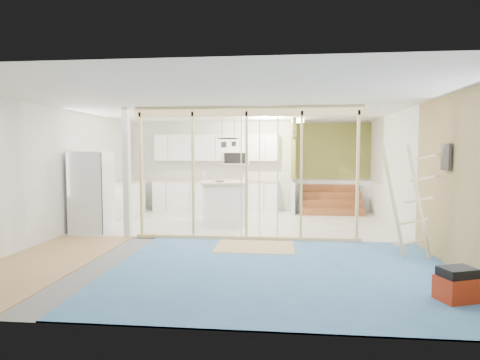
# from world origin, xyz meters

# --- Properties ---
(room) EXTENTS (7.01, 8.01, 2.61)m
(room) POSITION_xyz_m (0.00, 0.00, 1.30)
(room) COLOR slate
(room) RESTS_ON ground
(floor_overlays) EXTENTS (7.00, 8.00, 0.03)m
(floor_overlays) POSITION_xyz_m (0.07, 0.06, 0.01)
(floor_overlays) COLOR silver
(floor_overlays) RESTS_ON room
(stud_frame) EXTENTS (4.66, 0.14, 2.60)m
(stud_frame) POSITION_xyz_m (-0.24, -0.00, 1.59)
(stud_frame) COLOR #D8BC84
(stud_frame) RESTS_ON room
(base_cabinets) EXTENTS (4.45, 2.24, 0.93)m
(base_cabinets) POSITION_xyz_m (-1.61, 3.36, 0.47)
(base_cabinets) COLOR white
(base_cabinets) RESTS_ON room
(upper_cabinets) EXTENTS (3.60, 0.41, 0.85)m
(upper_cabinets) POSITION_xyz_m (-0.84, 3.82, 1.82)
(upper_cabinets) COLOR white
(upper_cabinets) RESTS_ON room
(green_partition) EXTENTS (2.25, 1.51, 2.60)m
(green_partition) POSITION_xyz_m (2.04, 3.66, 0.94)
(green_partition) COLOR olive
(green_partition) RESTS_ON room
(pot_rack) EXTENTS (0.52, 0.52, 0.72)m
(pot_rack) POSITION_xyz_m (-0.31, 1.89, 2.00)
(pot_rack) COLOR black
(pot_rack) RESTS_ON room
(sheathing_panel) EXTENTS (0.02, 4.00, 2.60)m
(sheathing_panel) POSITION_xyz_m (3.48, -2.00, 1.30)
(sheathing_panel) COLOR tan
(sheathing_panel) RESTS_ON room
(electrical_panel) EXTENTS (0.04, 0.30, 0.40)m
(electrical_panel) POSITION_xyz_m (3.43, -1.40, 1.65)
(electrical_panel) COLOR #3C3C41
(electrical_panel) RESTS_ON room
(ceiling_light) EXTENTS (0.32, 0.32, 0.08)m
(ceiling_light) POSITION_xyz_m (1.40, 3.00, 2.54)
(ceiling_light) COLOR #FFEABF
(ceiling_light) RESTS_ON room
(fridge) EXTENTS (0.79, 0.77, 1.73)m
(fridge) POSITION_xyz_m (-3.05, 0.45, 0.87)
(fridge) COLOR silver
(fridge) RESTS_ON room
(island) EXTENTS (1.26, 1.26, 1.03)m
(island) POSITION_xyz_m (-0.40, 1.64, 0.51)
(island) COLOR white
(island) RESTS_ON room
(bowl) EXTENTS (0.29, 0.29, 0.07)m
(bowl) POSITION_xyz_m (-0.46, 1.54, 1.06)
(bowl) COLOR silver
(bowl) RESTS_ON island
(soap_bottle_a) EXTENTS (0.16, 0.16, 0.34)m
(soap_bottle_a) POSITION_xyz_m (-1.31, 3.79, 1.10)
(soap_bottle_a) COLOR #AFB3C3
(soap_bottle_a) RESTS_ON base_cabinets
(soap_bottle_b) EXTENTS (0.10, 0.10, 0.20)m
(soap_bottle_b) POSITION_xyz_m (0.22, 3.65, 1.03)
(soap_bottle_b) COLOR silver
(soap_bottle_b) RESTS_ON base_cabinets
(toolbox) EXTENTS (0.51, 0.45, 0.40)m
(toolbox) POSITION_xyz_m (2.98, -2.98, 0.19)
(toolbox) COLOR #A3270F
(toolbox) RESTS_ON room
(ladder) EXTENTS (0.98, 0.04, 1.83)m
(ladder) POSITION_xyz_m (3.02, -1.07, 0.94)
(ladder) COLOR #DABE85
(ladder) RESTS_ON room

